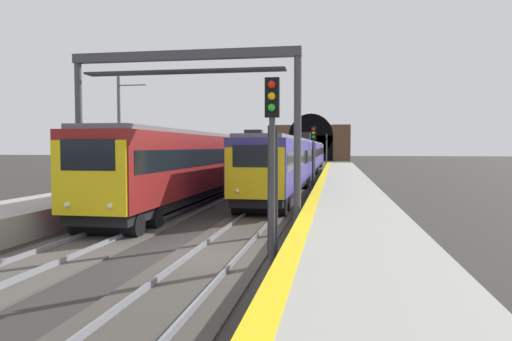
{
  "coord_description": "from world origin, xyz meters",
  "views": [
    {
      "loc": [
        -13.31,
        -3.45,
        3.28
      ],
      "look_at": [
        14.96,
        1.36,
        1.83
      ],
      "focal_mm": 32.92,
      "sensor_mm": 36.0,
      "label": 1
    }
  ],
  "objects_px": {
    "catenary_mast_near": "(120,135)",
    "train_main_approaching": "(302,157)",
    "railway_signal_mid": "(313,151)",
    "railway_signal_near": "(272,154)",
    "train_adjacent_platform": "(230,159)",
    "overhead_signal_gantry": "(184,94)",
    "railway_signal_far": "(327,146)"
  },
  "relations": [
    {
      "from": "catenary_mast_near",
      "to": "train_main_approaching",
      "type": "bearing_deg",
      "value": -29.63
    },
    {
      "from": "train_main_approaching",
      "to": "railway_signal_mid",
      "type": "relative_size",
      "value": 11.81
    },
    {
      "from": "railway_signal_mid",
      "to": "railway_signal_near",
      "type": "bearing_deg",
      "value": 0.0
    },
    {
      "from": "train_adjacent_platform",
      "to": "overhead_signal_gantry",
      "type": "xyz_separation_m",
      "value": [
        -18.43,
        -2.36,
        2.97
      ]
    },
    {
      "from": "train_main_approaching",
      "to": "railway_signal_near",
      "type": "bearing_deg",
      "value": 3.33
    },
    {
      "from": "train_main_approaching",
      "to": "overhead_signal_gantry",
      "type": "relative_size",
      "value": 6.29
    },
    {
      "from": "train_main_approaching",
      "to": "overhead_signal_gantry",
      "type": "xyz_separation_m",
      "value": [
        -31.45,
        2.36,
        3.09
      ]
    },
    {
      "from": "train_adjacent_platform",
      "to": "railway_signal_far",
      "type": "height_order",
      "value": "railway_signal_far"
    },
    {
      "from": "railway_signal_near",
      "to": "overhead_signal_gantry",
      "type": "xyz_separation_m",
      "value": [
        5.05,
        4.13,
        2.21
      ]
    },
    {
      "from": "railway_signal_far",
      "to": "catenary_mast_near",
      "type": "height_order",
      "value": "catenary_mast_near"
    },
    {
      "from": "railway_signal_far",
      "to": "railway_signal_mid",
      "type": "bearing_deg",
      "value": 0.0
    },
    {
      "from": "overhead_signal_gantry",
      "to": "railway_signal_near",
      "type": "bearing_deg",
      "value": -140.69
    },
    {
      "from": "train_main_approaching",
      "to": "railway_signal_near",
      "type": "distance_m",
      "value": 36.55
    },
    {
      "from": "train_main_approaching",
      "to": "railway_signal_far",
      "type": "distance_m",
      "value": 39.72
    },
    {
      "from": "catenary_mast_near",
      "to": "overhead_signal_gantry",
      "type": "bearing_deg",
      "value": -144.93
    },
    {
      "from": "overhead_signal_gantry",
      "to": "catenary_mast_near",
      "type": "xyz_separation_m",
      "value": [
        12.22,
        8.58,
        -1.21
      ]
    },
    {
      "from": "train_adjacent_platform",
      "to": "catenary_mast_near",
      "type": "distance_m",
      "value": 8.96
    },
    {
      "from": "railway_signal_far",
      "to": "railway_signal_near",
      "type": "bearing_deg",
      "value": 0.0
    },
    {
      "from": "railway_signal_near",
      "to": "railway_signal_far",
      "type": "xyz_separation_m",
      "value": [
        76.15,
        -0.0,
        0.38
      ]
    },
    {
      "from": "train_main_approaching",
      "to": "train_adjacent_platform",
      "type": "bearing_deg",
      "value": -19.4
    },
    {
      "from": "train_adjacent_platform",
      "to": "railway_signal_mid",
      "type": "xyz_separation_m",
      "value": [
        0.19,
        -6.5,
        0.61
      ]
    },
    {
      "from": "railway_signal_mid",
      "to": "train_adjacent_platform",
      "type": "bearing_deg",
      "value": -88.35
    },
    {
      "from": "train_main_approaching",
      "to": "catenary_mast_near",
      "type": "relative_size",
      "value": 7.15
    },
    {
      "from": "train_adjacent_platform",
      "to": "catenary_mast_near",
      "type": "relative_size",
      "value": 5.33
    },
    {
      "from": "railway_signal_mid",
      "to": "catenary_mast_near",
      "type": "distance_m",
      "value": 14.28
    },
    {
      "from": "train_main_approaching",
      "to": "train_adjacent_platform",
      "type": "distance_m",
      "value": 13.85
    },
    {
      "from": "train_main_approaching",
      "to": "railway_signal_near",
      "type": "xyz_separation_m",
      "value": [
        -36.5,
        -1.77,
        0.88
      ]
    },
    {
      "from": "catenary_mast_near",
      "to": "train_adjacent_platform",
      "type": "bearing_deg",
      "value": -45.01
    },
    {
      "from": "railway_signal_mid",
      "to": "catenary_mast_near",
      "type": "relative_size",
      "value": 0.61
    },
    {
      "from": "train_adjacent_platform",
      "to": "railway_signal_mid",
      "type": "height_order",
      "value": "train_adjacent_platform"
    },
    {
      "from": "train_adjacent_platform",
      "to": "railway_signal_mid",
      "type": "distance_m",
      "value": 6.53
    },
    {
      "from": "railway_signal_far",
      "to": "catenary_mast_near",
      "type": "bearing_deg",
      "value": -12.18
    }
  ]
}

